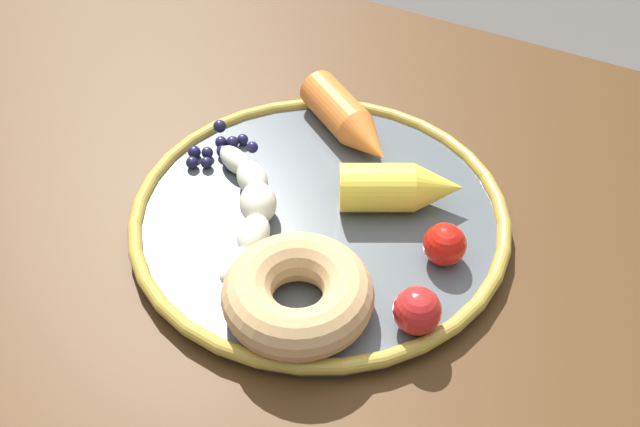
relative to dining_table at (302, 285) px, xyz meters
name	(u,v)px	position (x,y,z in m)	size (l,w,h in m)	color
dining_table	(302,285)	(0.00, 0.00, 0.00)	(1.26, 0.71, 0.71)	#432912
plate	(320,216)	(-0.02, 0.00, 0.10)	(0.31, 0.31, 0.02)	#4A5155
banana	(250,206)	(0.03, 0.03, 0.11)	(0.10, 0.14, 0.03)	beige
carrot_orange	(349,121)	(0.00, -0.10, 0.12)	(0.12, 0.10, 0.04)	orange
carrot_yellow	(401,188)	(-0.07, -0.04, 0.12)	(0.11, 0.08, 0.04)	yellow
donut	(298,294)	(-0.05, 0.10, 0.12)	(0.11, 0.11, 0.04)	tan
blueberry_pile	(223,150)	(0.09, -0.03, 0.11)	(0.06, 0.05, 0.02)	#191638
tomato_near	(445,244)	(-0.13, 0.00, 0.12)	(0.03, 0.03, 0.03)	red
tomato_mid	(417,311)	(-0.13, 0.07, 0.12)	(0.03, 0.03, 0.03)	red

